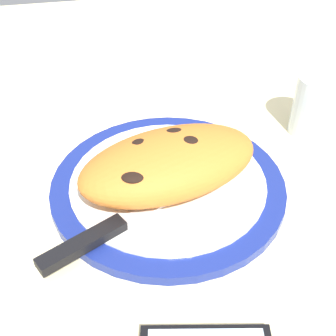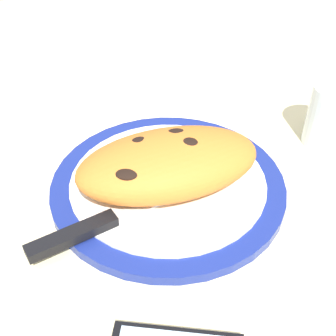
% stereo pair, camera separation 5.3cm
% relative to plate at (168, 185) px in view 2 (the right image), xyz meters
% --- Properties ---
extents(ground_plane, '(1.50, 1.50, 0.03)m').
position_rel_plate_xyz_m(ground_plane, '(0.00, 0.00, -0.02)').
color(ground_plane, beige).
extents(plate, '(0.31, 0.31, 0.02)m').
position_rel_plate_xyz_m(plate, '(0.00, 0.00, 0.00)').
color(plate, navy).
rests_on(plate, ground_plane).
extents(calzone, '(0.25, 0.17, 0.07)m').
position_rel_plate_xyz_m(calzone, '(-0.00, 0.01, 0.04)').
color(calzone, orange).
rests_on(calzone, plate).
extents(fork, '(0.18, 0.02, 0.00)m').
position_rel_plate_xyz_m(fork, '(0.03, -0.06, 0.01)').
color(fork, silver).
rests_on(fork, plate).
extents(knife, '(0.21, 0.12, 0.01)m').
position_rel_plate_xyz_m(knife, '(0.09, 0.08, 0.01)').
color(knife, silver).
rests_on(knife, plate).
extents(water_glass, '(0.07, 0.07, 0.09)m').
position_rel_plate_xyz_m(water_glass, '(-0.24, -0.09, 0.03)').
color(water_glass, silver).
rests_on(water_glass, ground_plane).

